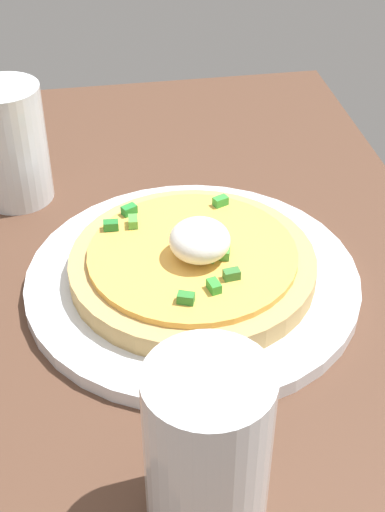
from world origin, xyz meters
TOP-DOWN VIEW (x-y plane):
  - dining_table at (0.00, 0.00)cm, footprint 92.17×69.13cm
  - plate at (5.05, -11.03)cm, footprint 28.10×28.10cm
  - pizza at (5.00, -11.06)cm, footprint 20.53×20.53cm
  - cup_near at (21.72, 3.71)cm, footprint 6.87×6.87cm
  - cup_far at (-16.45, -8.29)cm, footprint 7.35×7.35cm

SIDE VIEW (x-z plane):
  - dining_table at x=0.00cm, z-range 0.00..3.36cm
  - plate at x=5.05cm, z-range 3.36..4.66cm
  - pizza at x=5.00cm, z-range 3.21..8.89cm
  - cup_near at x=21.72cm, z-range 3.16..14.95cm
  - cup_far at x=-16.45cm, z-range 3.11..15.24cm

